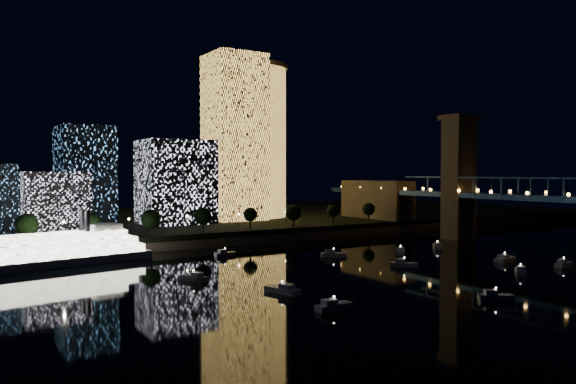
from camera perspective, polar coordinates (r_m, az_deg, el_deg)
name	(u,v)px	position (r m, az deg, el deg)	size (l,w,h in m)	color
ground	(438,273)	(157.29, 14.97, -7.93)	(520.00, 520.00, 0.00)	black
far_bank	(201,220)	(289.94, -8.80, -2.86)	(420.00, 160.00, 5.00)	black
seawall	(280,237)	(220.76, -0.80, -4.62)	(420.00, 6.00, 3.00)	#6B5E4C
tower_cylindrical	(253,141)	(277.17, -3.55, 5.17)	(34.00, 34.00, 74.27)	#FFBE51
tower_rectangular	(235,138)	(261.56, -5.45, 5.51)	(23.89, 23.89, 76.01)	#FFBE51
midrise_blocks	(107,185)	(238.10, -17.91, 0.70)	(94.86, 43.75, 40.62)	white
truss_bridge	(567,204)	(209.47, 26.51, -1.14)	(13.00, 266.00, 50.00)	navy
riverboat	(55,251)	(175.51, -22.57, -5.60)	(55.20, 19.67, 16.31)	silver
motorboats	(397,265)	(161.59, 10.97, -7.34)	(104.41, 90.94, 2.78)	silver
esplanade_trees	(198,217)	(210.70, -9.17, -2.51)	(165.42, 6.96, 8.98)	black
street_lamps	(187,220)	(215.67, -10.24, -2.80)	(132.70, 0.70, 5.65)	black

